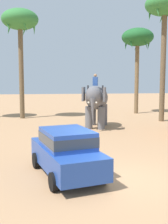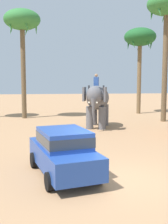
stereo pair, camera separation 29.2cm
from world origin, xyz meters
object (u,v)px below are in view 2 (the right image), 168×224
(palm_tree_left_of_road, at_px, (140,40))
(elephant_with_mahout, at_px, (97,100))
(palm_tree_near_hut, at_px, (167,9))
(palm_tree_far_back, at_px, (22,24))
(car_sedan_foreground, at_px, (63,150))

(palm_tree_left_of_road, bearing_deg, elephant_with_mahout, -125.59)
(palm_tree_left_of_road, bearing_deg, palm_tree_near_hut, -86.83)
(palm_tree_far_back, bearing_deg, car_sedan_foreground, -80.36)
(car_sedan_foreground, bearing_deg, palm_tree_near_hut, 53.95)
(palm_tree_near_hut, relative_size, palm_tree_left_of_road, 1.20)
(elephant_with_mahout, distance_m, palm_tree_near_hut, 9.60)
(car_sedan_foreground, relative_size, elephant_with_mahout, 1.09)
(palm_tree_near_hut, xyz_separation_m, palm_tree_far_back, (-11.73, 3.49, -0.72))
(car_sedan_foreground, distance_m, palm_tree_far_back, 17.76)
(car_sedan_foreground, relative_size, palm_tree_near_hut, 0.42)
(car_sedan_foreground, xyz_separation_m, elephant_with_mahout, (3.00, 10.06, 1.06))
(elephant_with_mahout, bearing_deg, car_sedan_foreground, -106.58)
(car_sedan_foreground, relative_size, palm_tree_left_of_road, 0.51)
(palm_tree_left_of_road, bearing_deg, car_sedan_foreground, -115.77)
(palm_tree_far_back, bearing_deg, palm_tree_left_of_road, 10.72)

